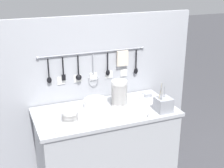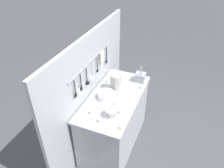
{
  "view_description": "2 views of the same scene",
  "coord_description": "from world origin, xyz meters",
  "views": [
    {
      "loc": [
        -0.88,
        -2.36,
        2.03
      ],
      "look_at": [
        0.07,
        0.02,
        1.09
      ],
      "focal_mm": 50.0,
      "sensor_mm": 36.0,
      "label": 1
    },
    {
      "loc": [
        -2.04,
        -0.8,
        2.59
      ],
      "look_at": [
        0.01,
        0.04,
        1.04
      ],
      "focal_mm": 35.0,
      "sensor_mm": 36.0,
      "label": 2
    }
  ],
  "objects": [
    {
      "name": "cup_front_left",
      "position": [
        -0.14,
        -0.07,
        0.87
      ],
      "size": [
        0.04,
        0.04,
        0.04
      ],
      "color": "white",
      "rests_on": "counter"
    },
    {
      "name": "cup_back_right",
      "position": [
        -0.49,
        -0.27,
        0.87
      ],
      "size": [
        0.04,
        0.04,
        0.04
      ],
      "color": "white",
      "rests_on": "counter"
    },
    {
      "name": "cup_mid_row",
      "position": [
        0.26,
        0.21,
        0.87
      ],
      "size": [
        0.04,
        0.04,
        0.04
      ],
      "color": "white",
      "rests_on": "counter"
    },
    {
      "name": "back_wall",
      "position": [
        0.0,
        0.34,
        0.83
      ],
      "size": [
        2.06,
        0.11,
        1.65
      ],
      "color": "#A8AAB2",
      "rests_on": "ground"
    },
    {
      "name": "cutlery_caddy",
      "position": [
        0.47,
        -0.2,
        0.91
      ],
      "size": [
        0.13,
        0.13,
        0.28
      ],
      "color": "#93969E",
      "rests_on": "counter"
    },
    {
      "name": "cup_front_right",
      "position": [
        -0.26,
        -0.17,
        0.87
      ],
      "size": [
        0.04,
        0.04,
        0.04
      ],
      "color": "white",
      "rests_on": "counter"
    },
    {
      "name": "cup_edge_near",
      "position": [
        0.31,
        -0.27,
        0.87
      ],
      "size": [
        0.04,
        0.04,
        0.04
      ],
      "color": "white",
      "rests_on": "counter"
    },
    {
      "name": "steel_mixing_bowl",
      "position": [
        0.5,
        0.17,
        0.87
      ],
      "size": [
        0.1,
        0.1,
        0.03
      ],
      "color": "#93969E",
      "rests_on": "counter"
    },
    {
      "name": "cup_edge_far",
      "position": [
        -0.39,
        0.14,
        0.87
      ],
      "size": [
        0.04,
        0.04,
        0.04
      ],
      "color": "white",
      "rests_on": "counter"
    },
    {
      "name": "cup_back_left",
      "position": [
        0.42,
        0.11,
        0.87
      ],
      "size": [
        0.04,
        0.04,
        0.04
      ],
      "color": "white",
      "rests_on": "counter"
    },
    {
      "name": "bowl_stack_tall_left",
      "position": [
        -0.35,
        -0.09,
        0.9
      ],
      "size": [
        0.13,
        0.13,
        0.1
      ],
      "color": "white",
      "rests_on": "counter"
    },
    {
      "name": "bowl_stack_wide_centre",
      "position": [
        0.15,
        0.05,
        0.97
      ],
      "size": [
        0.14,
        0.14,
        0.25
      ],
      "color": "white",
      "rests_on": "counter"
    },
    {
      "name": "counter",
      "position": [
        0.0,
        0.0,
        0.43
      ],
      "size": [
        1.26,
        0.62,
        0.85
      ],
      "color": "#ADAFB5",
      "rests_on": "ground"
    },
    {
      "name": "cup_centre",
      "position": [
        -0.48,
        -0.01,
        0.87
      ],
      "size": [
        0.04,
        0.04,
        0.04
      ],
      "color": "white",
      "rests_on": "counter"
    },
    {
      "name": "plate_stack",
      "position": [
        -0.06,
        0.09,
        0.89
      ],
      "size": [
        0.21,
        0.21,
        0.08
      ],
      "color": "white",
      "rests_on": "counter"
    },
    {
      "name": "ground_plane",
      "position": [
        0.0,
        0.0,
        0.0
      ],
      "size": [
        20.0,
        20.0,
        0.0
      ],
      "primitive_type": "plane",
      "color": "#424247"
    }
  ]
}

